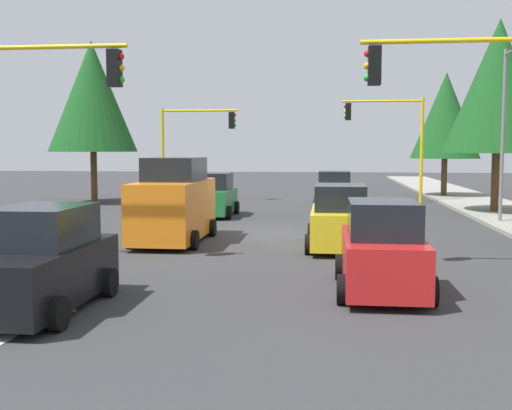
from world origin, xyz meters
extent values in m
plane|color=#353538|center=(0.00, 0.00, 0.00)|extent=(120.00, 120.00, 0.00)
cube|color=silver|center=(12.30, -3.00, 0.01)|extent=(2.20, 0.36, 0.01)
cone|color=silver|center=(11.00, -3.00, 0.01)|extent=(0.01, 1.10, 1.10)
cylinder|color=yellow|center=(-14.00, 7.50, 2.95)|extent=(0.18, 0.18, 5.90)
cylinder|color=yellow|center=(-14.00, 5.25, 5.75)|extent=(0.12, 4.50, 0.12)
cube|color=black|center=(-14.00, 3.36, 5.17)|extent=(0.36, 0.32, 0.96)
sphere|color=red|center=(-14.00, 3.18, 5.47)|extent=(0.18, 0.18, 0.18)
sphere|color=yellow|center=(-14.00, 3.18, 5.17)|extent=(0.18, 0.18, 0.18)
sphere|color=green|center=(-14.00, 3.18, 4.87)|extent=(0.18, 0.18, 0.18)
cylinder|color=yellow|center=(6.00, -5.25, 5.75)|extent=(0.12, 4.50, 0.12)
cube|color=black|center=(6.00, -3.36, 5.17)|extent=(0.36, 0.32, 0.96)
sphere|color=red|center=(6.00, -3.18, 5.47)|extent=(0.18, 0.18, 0.18)
sphere|color=yellow|center=(6.00, -3.18, 5.17)|extent=(0.18, 0.18, 0.18)
sphere|color=green|center=(6.00, -3.18, 4.87)|extent=(0.18, 0.18, 0.18)
cylinder|color=yellow|center=(6.00, 5.25, 5.71)|extent=(0.12, 4.50, 0.12)
cube|color=black|center=(6.00, 3.36, 5.13)|extent=(0.36, 0.32, 0.96)
sphere|color=red|center=(6.00, 3.18, 5.43)|extent=(0.18, 0.18, 0.18)
sphere|color=yellow|center=(6.00, 3.18, 5.13)|extent=(0.18, 0.18, 0.18)
sphere|color=green|center=(6.00, 3.18, 4.83)|extent=(0.18, 0.18, 0.18)
cylinder|color=yellow|center=(-14.00, -7.50, 2.72)|extent=(0.18, 0.18, 5.44)
cylinder|color=yellow|center=(-14.00, -5.25, 5.29)|extent=(0.12, 4.50, 0.12)
cube|color=black|center=(-14.00, -3.36, 4.71)|extent=(0.36, 0.32, 0.96)
sphere|color=red|center=(-14.00, -3.18, 5.01)|extent=(0.18, 0.18, 0.18)
sphere|color=yellow|center=(-14.00, -3.18, 4.71)|extent=(0.18, 0.18, 0.18)
sphere|color=green|center=(-14.00, -3.18, 4.41)|extent=(0.18, 0.18, 0.18)
cylinder|color=slate|center=(-4.00, 9.20, 3.50)|extent=(0.14, 0.14, 7.00)
cylinder|color=slate|center=(-3.10, 9.20, 6.80)|extent=(1.80, 0.10, 0.10)
cylinder|color=brown|center=(-18.00, 9.50, 1.33)|extent=(0.36, 0.36, 2.66)
cone|color=#19511E|center=(-18.00, 9.50, 5.13)|extent=(4.26, 4.26, 5.33)
cylinder|color=brown|center=(-8.00, 10.00, 1.53)|extent=(0.36, 0.36, 3.07)
cone|color=#19511E|center=(-8.00, 10.00, 5.94)|extent=(4.91, 4.91, 6.14)
cylinder|color=brown|center=(-12.00, -11.00, 1.55)|extent=(0.36, 0.36, 3.10)
cone|color=#19511E|center=(-12.00, -11.00, 6.00)|extent=(4.96, 4.96, 6.20)
cube|color=orange|center=(2.19, -2.79, 1.09)|extent=(4.80, 1.90, 1.85)
cube|color=black|center=(1.95, -2.79, 2.40)|extent=(2.50, 1.67, 0.76)
cylinder|color=black|center=(3.68, -1.78, 0.30)|extent=(0.60, 0.20, 0.60)
cylinder|color=black|center=(3.68, -3.80, 0.30)|extent=(0.60, 0.20, 0.60)
cylinder|color=black|center=(0.70, -1.78, 0.30)|extent=(0.60, 0.20, 0.60)
cylinder|color=black|center=(0.70, -3.80, 0.30)|extent=(0.60, 0.20, 0.60)
cube|color=yellow|center=(2.82, 2.61, 0.69)|extent=(4.17, 1.71, 1.05)
cube|color=black|center=(3.02, 2.61, 1.60)|extent=(2.17, 1.50, 0.76)
cylinder|color=black|center=(1.52, 1.69, 0.30)|extent=(0.60, 0.20, 0.60)
cylinder|color=black|center=(1.52, 3.52, 0.30)|extent=(0.60, 0.20, 0.60)
cylinder|color=black|center=(4.11, 1.69, 0.30)|extent=(0.60, 0.20, 0.60)
cylinder|color=black|center=(4.11, 3.52, 0.30)|extent=(0.60, 0.20, 0.60)
cube|color=#1E7238|center=(-5.66, -2.90, 0.69)|extent=(3.75, 1.63, 1.05)
cube|color=black|center=(-5.85, -2.90, 1.60)|extent=(1.95, 1.43, 0.76)
cylinder|color=black|center=(-4.50, -2.03, 0.30)|extent=(0.60, 0.20, 0.60)
cylinder|color=black|center=(-4.50, -3.78, 0.30)|extent=(0.60, 0.20, 0.60)
cylinder|color=black|center=(-6.82, -2.03, 0.30)|extent=(0.60, 0.20, 0.60)
cylinder|color=black|center=(-6.82, -3.78, 0.30)|extent=(0.60, 0.20, 0.60)
cube|color=#B2B5BA|center=(-8.77, 2.55, 0.69)|extent=(3.95, 1.70, 1.05)
cube|color=black|center=(-8.57, 2.55, 1.60)|extent=(2.05, 1.49, 0.76)
cylinder|color=black|center=(-10.00, 1.64, 0.30)|extent=(0.60, 0.20, 0.60)
cylinder|color=black|center=(-10.00, 3.46, 0.30)|extent=(0.60, 0.20, 0.60)
cylinder|color=black|center=(-7.55, 1.64, 0.30)|extent=(0.60, 0.20, 0.60)
cylinder|color=black|center=(-7.55, 3.46, 0.30)|extent=(0.60, 0.20, 0.60)
cube|color=black|center=(10.98, -3.16, 0.69)|extent=(3.98, 1.70, 1.05)
cube|color=black|center=(10.78, -3.16, 1.60)|extent=(2.07, 1.49, 0.76)
cylinder|color=black|center=(12.21, -2.25, 0.30)|extent=(0.60, 0.20, 0.60)
cylinder|color=black|center=(9.74, -2.25, 0.30)|extent=(0.60, 0.20, 0.60)
cylinder|color=black|center=(9.74, -4.07, 0.30)|extent=(0.60, 0.20, 0.60)
cube|color=red|center=(8.66, 3.39, 0.69)|extent=(3.77, 1.61, 1.05)
cube|color=black|center=(8.84, 3.39, 1.60)|extent=(1.96, 1.42, 0.76)
cylinder|color=black|center=(7.49, 2.53, 0.30)|extent=(0.60, 0.20, 0.60)
cylinder|color=black|center=(7.49, 4.26, 0.30)|extent=(0.60, 0.20, 0.60)
cylinder|color=black|center=(9.82, 2.53, 0.30)|extent=(0.60, 0.20, 0.60)
cylinder|color=black|center=(9.82, 4.26, 0.30)|extent=(0.60, 0.20, 0.60)
camera|label=1|loc=(21.94, 2.22, 3.06)|focal=43.45mm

